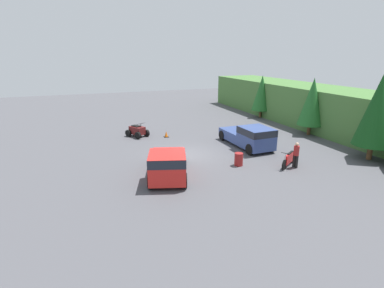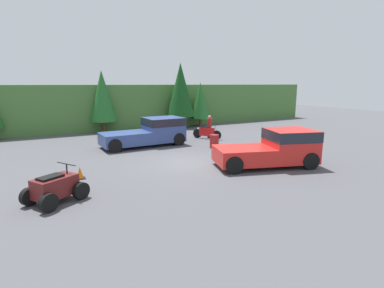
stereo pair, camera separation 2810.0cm
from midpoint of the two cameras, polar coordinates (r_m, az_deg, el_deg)
name	(u,v)px [view 2 (the right image)]	position (r m, az deg, el deg)	size (l,w,h in m)	color
ground_plane	(188,163)	(13.54, -56.34, -19.02)	(80.00, 80.00, 0.00)	#4C4C51
hillside_backdrop	(112,106)	(27.46, -41.77, 0.72)	(44.00, 6.00, 4.03)	#477538
tree_mid_left	(102,96)	(24.59, -47.28, 1.58)	(2.32, 2.32, 5.26)	brown
tree_mid_right	(181,90)	(22.48, -30.84, 4.24)	(2.66, 2.66, 6.04)	brown
tree_right	(200,101)	(22.68, -25.08, 2.14)	(1.87, 1.87, 4.25)	brown
pickup_truck_red	(276,147)	(9.57, -44.17, -21.89)	(5.42, 3.53, 1.85)	red
pickup_truck_second	(152,131)	(17.66, -48.87, -8.24)	(5.58, 2.37, 1.85)	#334784
dirt_bike	(207,133)	(16.96, -33.61, -8.60)	(1.37, 2.00, 1.14)	black
quad_atv	(55,188)	(16.12, -83.49, -17.96)	(2.31, 2.09, 1.29)	black
rider_person	(209,126)	(17.02, -32.46, -6.73)	(0.47, 0.47, 1.75)	black
traffic_cone	(80,173)	(16.67, -73.99, -16.36)	(0.42, 0.42, 0.55)	black
steel_barrel	(214,141)	(14.33, -39.98, -13.05)	(0.58, 0.58, 0.88)	maroon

